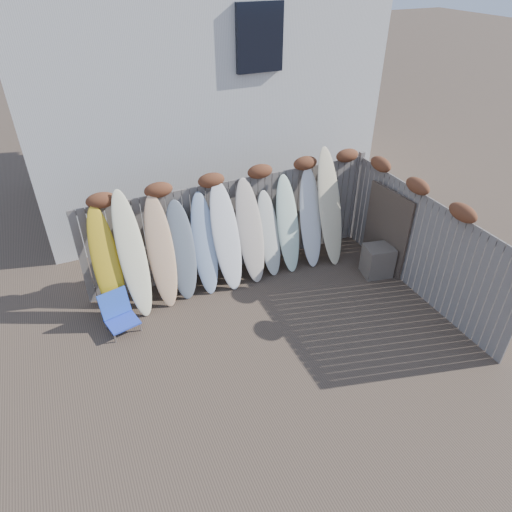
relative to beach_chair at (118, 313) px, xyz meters
name	(u,v)px	position (x,y,z in m)	size (l,w,h in m)	color
ground	(284,338)	(2.56, -1.46, -0.32)	(80.00, 80.00, 0.00)	#493A2D
back_fence	(235,217)	(2.62, 0.93, 0.86)	(6.05, 0.28, 2.24)	slate
right_fence	(422,239)	(5.56, -1.21, 0.82)	(0.28, 4.40, 2.24)	slate
house	(188,69)	(3.06, 5.04, 2.88)	(8.50, 5.50, 6.33)	silver
beach_chair	(118,313)	(0.00, 0.00, 0.00)	(0.64, 0.66, 0.70)	blue
wooden_crate	(378,260)	(5.20, -0.54, 0.01)	(0.57, 0.47, 0.66)	#4E423A
lattice_panel	(386,230)	(5.46, -0.34, 0.56)	(0.05, 1.18, 1.77)	#4B3F2D
surfboard_0	(107,265)	(0.01, 0.48, 0.72)	(0.47, 0.07, 2.18)	gold
surfboard_1	(132,255)	(0.46, 0.44, 0.83)	(0.48, 0.07, 2.40)	#F8F2C3
surfboard_2	(161,252)	(0.98, 0.49, 0.73)	(0.49, 0.07, 2.19)	tan
surfboard_3	(181,251)	(1.37, 0.54, 0.62)	(0.53, 0.07, 1.97)	slate
surfboard_4	(205,244)	(1.83, 0.52, 0.66)	(0.46, 0.07, 2.04)	#A4BDDD
surfboard_5	(226,237)	(2.26, 0.49, 0.74)	(0.55, 0.07, 2.21)	white
surfboard_6	(250,232)	(2.78, 0.52, 0.71)	(0.53, 0.07, 2.16)	beige
surfboard_7	(269,234)	(3.20, 0.53, 0.55)	(0.46, 0.07, 1.81)	silver
surfboard_8	(288,225)	(3.63, 0.53, 0.67)	(0.47, 0.07, 2.07)	white
surfboard_9	(311,218)	(4.15, 0.52, 0.70)	(0.46, 0.07, 2.13)	silver
surfboard_10	(330,208)	(4.56, 0.45, 0.89)	(0.53, 0.07, 2.53)	beige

